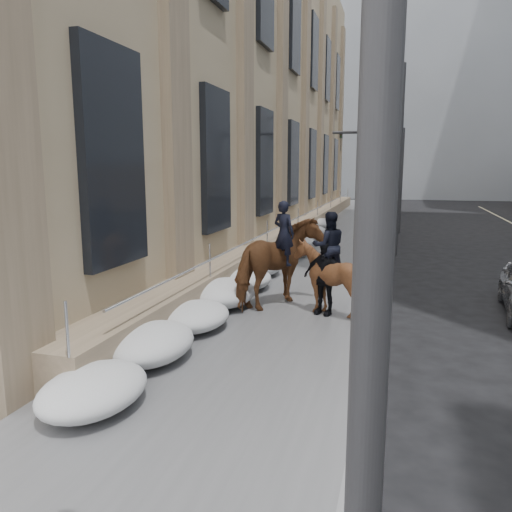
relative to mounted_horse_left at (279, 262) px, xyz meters
The scene contains 13 objects.
ground 4.63m from the mounted_horse_left, 89.91° to the right, with size 140.00×140.00×0.00m, color black.
sidewalk 5.71m from the mounted_horse_left, 89.93° to the left, with size 5.00×80.00×0.12m, color #505052.
curb 6.28m from the mounted_horse_left, 64.73° to the left, with size 0.24×80.00×0.12m, color slate.
limestone_building 18.06m from the mounted_horse_left, 108.68° to the left, with size 6.10×44.00×18.00m.
bg_building_mid 57.13m from the mounted_horse_left, 85.88° to the left, with size 30.00×12.00×28.00m, color slate.
bg_building_far 68.38m from the mounted_horse_left, 95.07° to the left, with size 24.00×12.00×20.00m, color gray.
streetlight_mid 10.47m from the mounted_horse_left, 73.98° to the left, with size 1.71×0.24×8.00m.
streetlight_far 29.87m from the mounted_horse_left, 84.69° to the left, with size 1.71×0.24×8.00m.
traffic_signal 17.89m from the mounted_horse_left, 83.24° to the left, with size 4.10×0.22×6.00m.
snow_bank 4.03m from the mounted_horse_left, 111.06° to the left, with size 1.70×18.10×0.76m.
mounted_horse_left is the anchor object (origin of this frame).
mounted_horse_right 1.41m from the mounted_horse_left, 16.31° to the right, with size 2.00×2.11×2.59m.
pedestrian 1.37m from the mounted_horse_left, 18.89° to the right, with size 1.10×0.46×1.88m, color black.
Camera 1 is at (3.00, -8.22, 3.79)m, focal length 35.00 mm.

